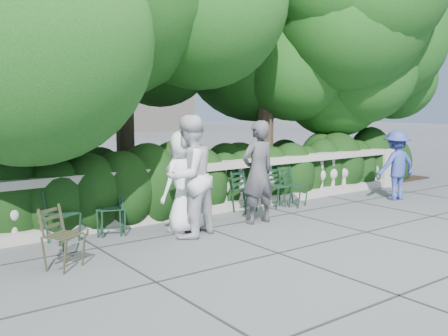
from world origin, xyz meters
TOP-DOWN VIEW (x-y plane):
  - ground at (0.00, 0.00)m, footprint 90.00×90.00m
  - balustrade at (0.00, 1.80)m, footprint 12.00×0.44m
  - shrub_hedge at (0.00, 3.00)m, footprint 15.00×2.60m
  - tree_canopy at (0.69, 3.19)m, footprint 15.04×6.52m
  - chair_a at (-2.11, 1.28)m, footprint 0.60×0.62m
  - chair_b at (-2.75, 1.29)m, footprint 0.57×0.60m
  - chair_c at (-2.05, 1.24)m, footprint 0.57×0.59m
  - chair_d at (1.70, 1.24)m, footprint 0.45×0.49m
  - chair_e at (0.89, 1.30)m, footprint 0.53×0.56m
  - chair_f at (2.10, 1.11)m, footprint 0.58×0.60m
  - chair_weathered at (-3.14, 0.04)m, footprint 0.62×0.64m
  - person_businessman at (-0.96, 0.81)m, footprint 0.93×0.70m
  - person_woman_grey at (0.47, 0.61)m, footprint 0.69×0.47m
  - person_casual_man at (-1.03, 0.55)m, footprint 1.16×1.04m
  - person_older_blue at (4.40, 0.46)m, footprint 1.11×0.78m

SIDE VIEW (x-z plane):
  - ground at x=0.00m, z-range 0.00..0.00m
  - shrub_hedge at x=0.00m, z-range -0.85..0.85m
  - chair_a at x=-2.11m, z-range -0.42..0.42m
  - chair_b at x=-2.75m, z-range -0.42..0.42m
  - chair_c at x=-2.05m, z-range -0.42..0.42m
  - chair_d at x=1.70m, z-range -0.42..0.42m
  - chair_e at x=0.89m, z-range -0.42..0.42m
  - chair_f at x=2.10m, z-range -0.42..0.42m
  - chair_weathered at x=-3.14m, z-range -0.42..0.42m
  - balustrade at x=0.00m, z-range -0.01..0.99m
  - person_older_blue at x=4.40m, z-range 0.00..1.56m
  - person_businessman at x=-0.96m, z-range 0.00..1.72m
  - person_woman_grey at x=0.47m, z-range 0.00..1.86m
  - person_casual_man at x=-1.03m, z-range 0.00..1.98m
  - tree_canopy at x=0.69m, z-range 0.57..7.35m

